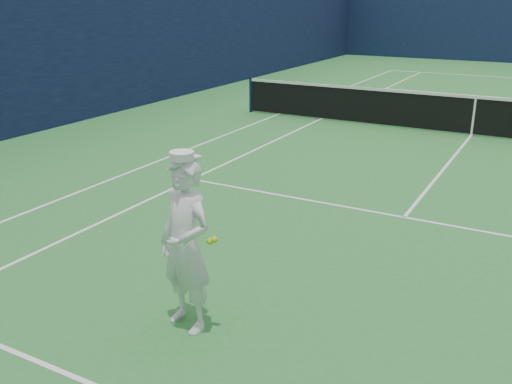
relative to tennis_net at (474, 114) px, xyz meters
The scene contains 5 objects.
ground 0.55m from the tennis_net, ahead, with size 80.00×80.00×0.00m, color #2C7532.
court_markings 0.55m from the tennis_net, ahead, with size 11.03×23.83×0.01m.
windscreen_fence 1.45m from the tennis_net, ahead, with size 20.12×36.12×4.00m.
tennis_net is the anchor object (origin of this frame).
tennis_player 10.71m from the tennis_net, 96.47° to the right, with size 0.78×0.65×1.94m.
Camera 1 is at (1.99, -14.97, 3.38)m, focal length 40.00 mm.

